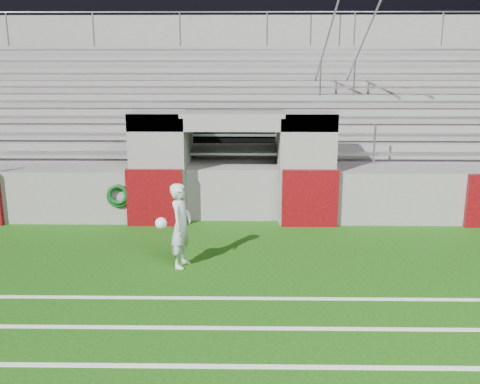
{
  "coord_description": "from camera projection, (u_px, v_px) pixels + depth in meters",
  "views": [
    {
      "loc": [
        0.36,
        -9.02,
        3.76
      ],
      "look_at": [
        0.2,
        1.8,
        1.1
      ],
      "focal_mm": 40.0,
      "sensor_mm": 36.0,
      "label": 1
    }
  ],
  "objects": [
    {
      "name": "ground",
      "position": [
        227.0,
        275.0,
        9.67
      ],
      "size": [
        90.0,
        90.0,
        0.0
      ],
      "primitive_type": "plane",
      "color": "#16460B",
      "rests_on": "ground"
    },
    {
      "name": "stadium_structure",
      "position": [
        237.0,
        134.0,
        17.05
      ],
      "size": [
        26.0,
        8.48,
        5.42
      ],
      "color": "slate",
      "rests_on": "ground"
    },
    {
      "name": "goalkeeper_with_ball",
      "position": [
        181.0,
        225.0,
        9.89
      ],
      "size": [
        0.7,
        0.66,
        1.59
      ],
      "color": "silver",
      "rests_on": "ground"
    },
    {
      "name": "hose_coil",
      "position": [
        118.0,
        195.0,
        12.37
      ],
      "size": [
        0.56,
        0.15,
        0.57
      ],
      "color": "#0C3E0F",
      "rests_on": "ground"
    }
  ]
}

